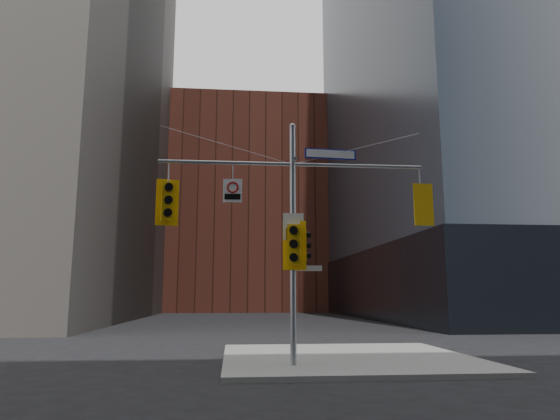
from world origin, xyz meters
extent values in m
plane|color=black|center=(0.00, 0.00, 0.00)|extent=(160.00, 160.00, 0.00)
cube|color=gray|center=(2.00, 4.00, 0.07)|extent=(8.00, 8.00, 0.15)
cube|color=black|center=(28.00, 32.00, 3.00)|extent=(36.40, 36.40, 6.00)
cube|color=brown|center=(0.00, 58.00, 14.00)|extent=(26.00, 20.00, 28.00)
cylinder|color=gray|center=(0.00, 2.00, 3.60)|extent=(0.18, 0.18, 7.20)
sphere|color=gray|center=(0.00, 2.00, 7.20)|extent=(0.20, 0.20, 0.20)
cylinder|color=gray|center=(-2.00, 2.00, 6.00)|extent=(4.00, 0.11, 0.11)
cylinder|color=gray|center=(2.00, 2.00, 6.00)|extent=(4.00, 0.11, 0.11)
cylinder|color=gray|center=(0.00, 1.65, 6.00)|extent=(0.10, 0.70, 0.10)
cylinder|color=gray|center=(-2.00, 2.00, 6.55)|extent=(4.00, 0.02, 1.12)
cylinder|color=gray|center=(2.00, 2.00, 6.55)|extent=(4.00, 0.02, 1.12)
cube|color=#FCB80D|center=(-3.67, 2.00, 4.80)|extent=(0.41, 0.32, 1.12)
cube|color=#FCB80D|center=(-3.71, 2.19, 4.80)|extent=(0.66, 0.18, 1.39)
cylinder|color=black|center=(-3.63, 1.79, 5.17)|extent=(0.26, 0.21, 0.23)
cylinder|color=black|center=(-3.65, 1.87, 5.17)|extent=(0.20, 0.06, 0.20)
cylinder|color=black|center=(-3.63, 1.79, 4.80)|extent=(0.26, 0.21, 0.23)
cylinder|color=black|center=(-3.65, 1.87, 4.80)|extent=(0.20, 0.06, 0.20)
cylinder|color=black|center=(-3.63, 1.79, 4.43)|extent=(0.26, 0.21, 0.23)
cylinder|color=#0CE559|center=(-3.65, 1.87, 4.43)|extent=(0.20, 0.06, 0.20)
cube|color=#FCB80D|center=(3.95, 2.00, 4.80)|extent=(0.35, 0.26, 1.04)
cube|color=#FCB80D|center=(3.96, 1.82, 4.80)|extent=(0.61, 0.09, 1.29)
cylinder|color=black|center=(3.93, 2.20, 5.15)|extent=(0.23, 0.17, 0.22)
cylinder|color=black|center=(3.94, 2.12, 5.15)|extent=(0.19, 0.03, 0.19)
cylinder|color=black|center=(3.93, 2.20, 4.80)|extent=(0.23, 0.17, 0.22)
cylinder|color=black|center=(3.94, 2.12, 4.80)|extent=(0.19, 0.03, 0.19)
cylinder|color=black|center=(3.93, 2.20, 4.45)|extent=(0.23, 0.17, 0.22)
cylinder|color=black|center=(3.94, 2.12, 4.45)|extent=(0.19, 0.03, 0.19)
cube|color=#FCB80D|center=(0.28, 2.00, 3.54)|extent=(0.22, 0.31, 0.92)
cylinder|color=black|center=(0.46, 2.00, 3.85)|extent=(0.15, 0.20, 0.19)
cylinder|color=black|center=(0.39, 2.00, 3.85)|extent=(0.02, 0.17, 0.17)
cylinder|color=black|center=(0.46, 2.00, 3.54)|extent=(0.15, 0.20, 0.19)
cylinder|color=black|center=(0.39, 2.00, 3.54)|extent=(0.02, 0.17, 0.17)
cylinder|color=black|center=(0.46, 2.00, 3.24)|extent=(0.15, 0.20, 0.19)
cylinder|color=black|center=(0.39, 2.00, 3.24)|extent=(0.02, 0.17, 0.17)
cube|color=#FCB80D|center=(0.00, 1.72, 3.53)|extent=(0.41, 0.32, 1.16)
cube|color=#FCB80D|center=(0.03, 1.92, 3.53)|extent=(0.68, 0.16, 1.43)
cylinder|color=black|center=(-0.04, 1.50, 3.92)|extent=(0.27, 0.21, 0.24)
cylinder|color=black|center=(-0.02, 1.59, 3.92)|extent=(0.21, 0.06, 0.21)
cylinder|color=black|center=(-0.04, 1.50, 3.53)|extent=(0.27, 0.21, 0.24)
cylinder|color=black|center=(-0.02, 1.59, 3.53)|extent=(0.21, 0.06, 0.21)
cylinder|color=black|center=(-0.04, 1.50, 3.15)|extent=(0.27, 0.21, 0.24)
cylinder|color=black|center=(-0.02, 1.59, 3.15)|extent=(0.21, 0.06, 0.21)
cube|color=#0F1B91|center=(1.17, 2.00, 6.35)|extent=(1.61, 0.16, 0.31)
cube|color=silver|center=(1.17, 1.98, 6.35)|extent=(1.51, 0.13, 0.24)
cube|color=silver|center=(-1.79, 1.98, 5.15)|extent=(0.56, 0.07, 0.70)
torus|color=#B20A0A|center=(-1.79, 1.96, 5.24)|extent=(0.35, 0.07, 0.35)
cube|color=black|center=(-1.79, 1.96, 4.96)|extent=(0.47, 0.05, 0.17)
cube|color=silver|center=(0.00, 1.88, 4.08)|extent=(0.61, 0.04, 0.80)
cube|color=#D88C00|center=(0.00, 1.86, 3.86)|extent=(0.44, 0.02, 0.35)
cube|color=silver|center=(0.45, 2.00, 2.87)|extent=(0.80, 0.11, 0.16)
cube|color=#145926|center=(0.00, 2.45, 2.79)|extent=(0.09, 0.67, 0.13)
camera|label=1|loc=(-1.73, -12.53, 2.10)|focal=32.00mm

